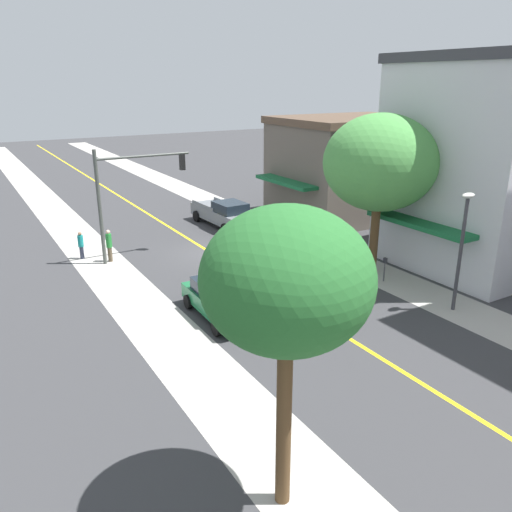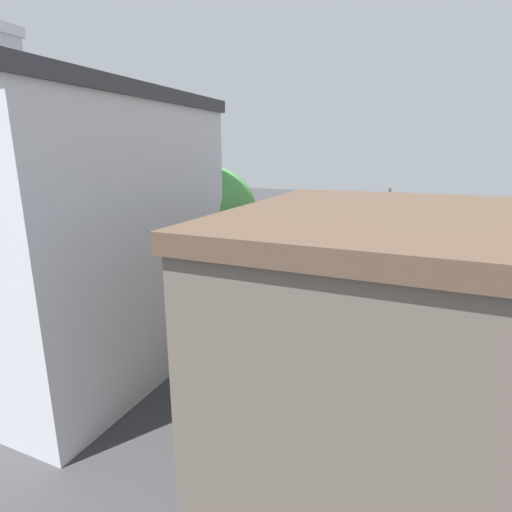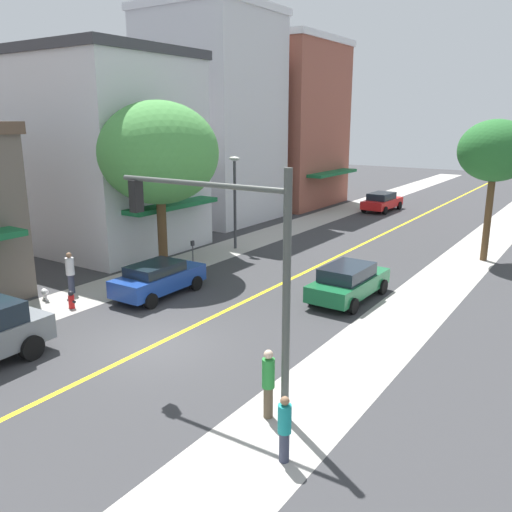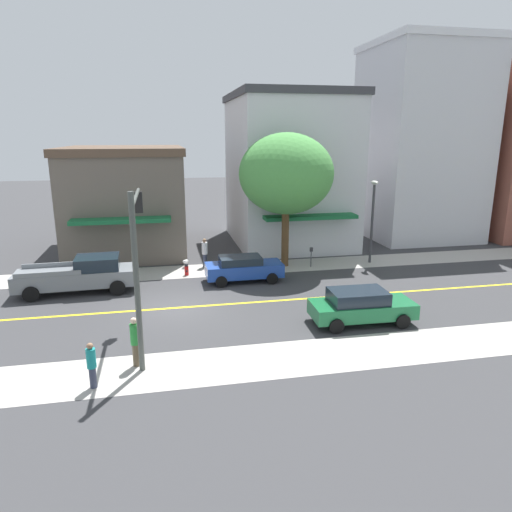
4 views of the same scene
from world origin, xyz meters
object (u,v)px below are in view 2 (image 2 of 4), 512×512
street_tree_right_corner (174,187)px  pedestrian_green_shirt (386,261)px  parking_meter (189,291)px  pedestrian_white_shirt (285,314)px  traffic_light_mast (385,220)px  fire_hydrant (317,317)px  blue_sedan_left_curb (274,291)px  small_dog (307,331)px  green_sedan_right_curb (258,257)px  pedestrian_teal_shirt (406,260)px  street_lamp (128,244)px  street_tree_left_near (203,211)px  grey_pickup_truck (433,310)px

street_tree_right_corner → pedestrian_green_shirt: street_tree_right_corner is taller
parking_meter → pedestrian_white_shirt: size_ratio=0.69×
traffic_light_mast → pedestrian_white_shirt: bearing=-17.1°
fire_hydrant → blue_sedan_left_curb: 3.62m
pedestrian_white_shirt → small_dog: (-0.19, -1.20, -0.63)m
green_sedan_right_curb → parking_meter: bearing=87.3°
pedestrian_teal_shirt → street_lamp: bearing=-151.7°
pedestrian_green_shirt → fire_hydrant: bearing=-78.1°
pedestrian_teal_shirt → small_dog: 14.46m
traffic_light_mast → pedestrian_white_shirt: traffic_light_mast is taller
street_tree_left_near → parking_meter: size_ratio=6.52×
fire_hydrant → parking_meter: 7.82m
street_lamp → grey_pickup_truck: size_ratio=0.86×
pedestrian_teal_shirt → pedestrian_green_shirt: (-1.26, 1.33, 0.15)m
blue_sedan_left_curb → pedestrian_white_shirt: size_ratio=2.37×
street_lamp → green_sedan_right_curb: 10.75m
fire_hydrant → street_lamp: 12.30m
fire_hydrant → pedestrian_green_shirt: bearing=-12.5°
green_sedan_right_curb → blue_sedan_left_curb: bearing=121.5°
small_dog → street_tree_right_corner: bearing=72.5°
fire_hydrant → green_sedan_right_curb: (8.80, 7.15, 0.44)m
pedestrian_green_shirt → pedestrian_teal_shirt: bearing=68.0°
traffic_light_mast → street_lamp: (-10.07, 14.11, -0.85)m
grey_pickup_truck → small_dog: 6.82m
fire_hydrant → street_lamp: street_lamp is taller
street_tree_right_corner → pedestrian_teal_shirt: street_tree_right_corner is taller
traffic_light_mast → blue_sedan_left_curb: (-7.77, 5.31, -3.45)m
fire_hydrant → small_dog: fire_hydrant is taller
street_tree_right_corner → traffic_light_mast: size_ratio=1.16×
street_tree_left_near → small_dog: street_tree_left_near is taller
street_lamp → blue_sedan_left_curb: (2.30, -8.80, -2.60)m
street_lamp → small_dog: bearing=-96.2°
pedestrian_green_shirt → street_lamp: bearing=-117.2°
street_tree_right_corner → green_sedan_right_curb: street_tree_right_corner is taller
street_tree_left_near → fire_hydrant: bearing=-82.1°
street_lamp → pedestrian_white_shirt: street_lamp is taller
street_tree_right_corner → pedestrian_teal_shirt: bearing=-90.1°
street_tree_right_corner → blue_sedan_left_curb: size_ratio=1.70×
street_tree_left_near → blue_sedan_left_curb: (2.69, -3.16, -5.00)m
pedestrian_white_shirt → pedestrian_teal_shirt: pedestrian_white_shirt is taller
pedestrian_white_shirt → pedestrian_green_shirt: size_ratio=0.99×
street_tree_left_near → green_sedan_right_curb: size_ratio=1.80×
traffic_light_mast → street_lamp: bearing=-54.5°
street_tree_left_near → pedestrian_teal_shirt: (13.03, -10.01, -4.94)m
grey_pickup_truck → pedestrian_white_shirt: bearing=25.2°
fire_hydrant → grey_pickup_truck: (1.95, -5.62, 0.59)m
traffic_light_mast → pedestrian_white_shirt: size_ratio=3.46×
fire_hydrant → pedestrian_green_shirt: size_ratio=0.39×
blue_sedan_left_curb → pedestrian_teal_shirt: size_ratio=2.72×
pedestrian_green_shirt → grey_pickup_truck: bearing=-45.9°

